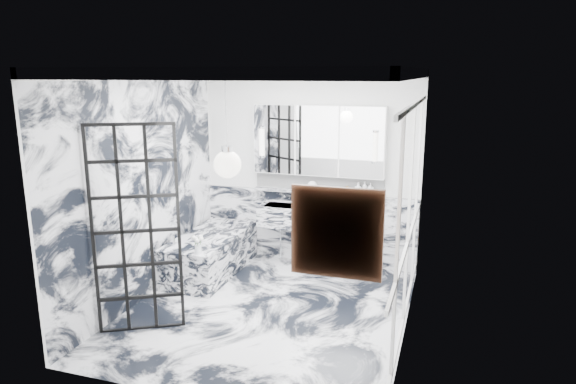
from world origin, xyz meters
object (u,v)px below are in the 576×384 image
(mirror_cabinet, at_px, (318,141))
(bathtub, at_px, (211,253))
(crittall_door, at_px, (136,231))
(trough_sink, at_px, (314,218))

(mirror_cabinet, bearing_deg, bathtub, -147.94)
(bathtub, bearing_deg, mirror_cabinet, 32.06)
(crittall_door, distance_m, mirror_cabinet, 2.96)
(mirror_cabinet, height_order, bathtub, mirror_cabinet)
(crittall_door, relative_size, mirror_cabinet, 1.19)
(crittall_door, relative_size, trough_sink, 1.41)
(mirror_cabinet, xyz_separation_m, bathtub, (-1.32, -0.83, -1.54))
(crittall_door, height_order, mirror_cabinet, mirror_cabinet)
(bathtub, bearing_deg, trough_sink, 26.48)
(trough_sink, xyz_separation_m, mirror_cabinet, (-0.00, 0.17, 1.09))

